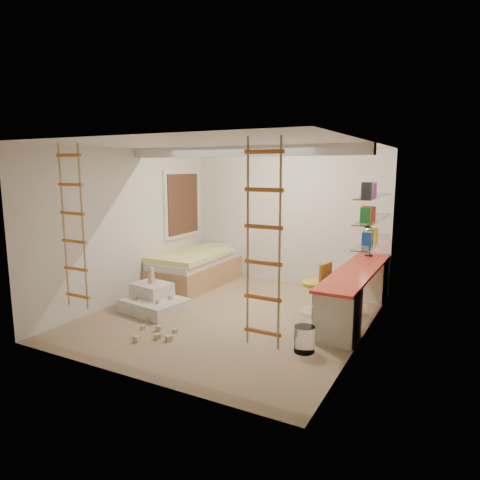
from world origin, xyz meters
The scene contains 15 objects.
floor centered at (0.00, 0.00, 0.00)m, with size 4.50×4.50×0.00m, color #9C8265.
ceiling_beam centered at (0.00, 0.30, 2.52)m, with size 4.00×0.18×0.16m, color white.
window_frame centered at (-1.97, 1.50, 1.55)m, with size 0.06×1.15×1.35m, color white.
window_blind centered at (-1.93, 1.50, 1.55)m, with size 0.02×1.00×1.20m, color #4C2D1E.
rope_ladder_left centered at (-1.35, -1.75, 1.52)m, with size 0.41×0.04×2.13m, color orange, non-canonical shape.
rope_ladder_right centered at (1.35, -1.75, 1.52)m, with size 0.41×0.04×2.13m, color #C36C21, non-canonical shape.
waste_bin centered at (1.45, -0.73, 0.16)m, with size 0.26×0.26×0.33m, color white.
desk centered at (1.72, 0.86, 0.40)m, with size 0.56×2.80×0.75m.
shelves centered at (1.87, 1.13, 1.50)m, with size 0.25×1.80×0.71m.
bed centered at (-1.48, 1.23, 0.33)m, with size 1.02×2.00×0.69m.
task_lamp centered at (1.67, 1.82, 1.14)m, with size 0.14×0.36×0.57m.
swivel_chair centered at (1.14, 0.70, 0.31)m, with size 0.59×0.59×0.83m.
play_platform centered at (-1.22, -0.38, 0.16)m, with size 1.04×0.86×0.42m.
toy_blocks centered at (-0.87, -0.79, 0.21)m, with size 1.23×1.26×0.69m.
books centered at (1.87, 1.13, 1.60)m, with size 0.14×0.52×0.92m.
Camera 1 is at (3.11, -5.56, 2.28)m, focal length 32.00 mm.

